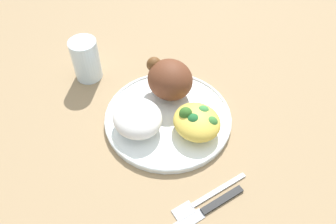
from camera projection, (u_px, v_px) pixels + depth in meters
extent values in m
plane|color=#9E8059|center=(168.00, 120.00, 0.66)|extent=(2.00, 2.00, 0.00)
cylinder|color=white|center=(168.00, 118.00, 0.65)|extent=(0.24, 0.24, 0.01)
torus|color=white|center=(168.00, 117.00, 0.65)|extent=(0.25, 0.25, 0.01)
ellipsoid|color=brown|center=(170.00, 80.00, 0.66)|extent=(0.09, 0.09, 0.07)
sphere|color=brown|center=(154.00, 64.00, 0.67)|extent=(0.03, 0.03, 0.03)
ellipsoid|color=white|center=(138.00, 118.00, 0.61)|extent=(0.10, 0.09, 0.05)
ellipsoid|color=#E7C349|center=(197.00, 122.00, 0.61)|extent=(0.09, 0.08, 0.04)
sphere|color=#438F45|center=(203.00, 112.00, 0.61)|extent=(0.02, 0.02, 0.02)
sphere|color=#236832|center=(193.00, 120.00, 0.60)|extent=(0.02, 0.02, 0.02)
sphere|color=#3E7F36|center=(211.00, 123.00, 0.60)|extent=(0.02, 0.02, 0.02)
sphere|color=#366825|center=(186.00, 114.00, 0.60)|extent=(0.02, 0.02, 0.02)
cube|color=#B2B2B7|center=(219.00, 189.00, 0.56)|extent=(0.01, 0.11, 0.01)
cube|color=#B2B2B7|center=(184.00, 211.00, 0.53)|extent=(0.02, 0.03, 0.00)
cube|color=black|center=(222.00, 199.00, 0.54)|extent=(0.01, 0.08, 0.01)
cylinder|color=silver|center=(86.00, 60.00, 0.70)|extent=(0.06, 0.06, 0.09)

